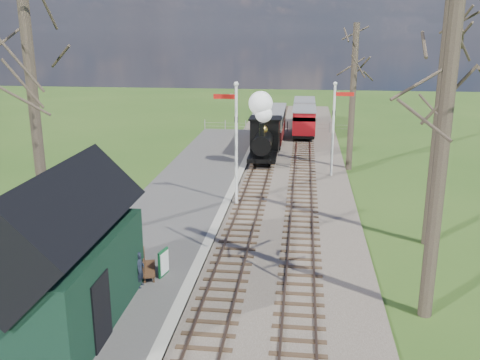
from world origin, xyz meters
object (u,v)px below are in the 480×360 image
object	(u,v)px
semaphore_far	(335,122)
red_carriage_b	(304,111)
coach	(270,124)
person	(140,269)
semaphore_near	(235,135)
bench	(146,265)
red_carriage_a	(304,121)
station_shed	(61,258)
locomotive	(264,132)
sign_board	(164,263)

from	to	relation	value
semaphore_far	red_carriage_b	distance (m)	17.55
coach	person	world-z (taller)	coach
semaphore_near	bench	world-z (taller)	semaphore_near
red_carriage_a	bench	size ratio (longest dim) A/B	3.14
station_shed	semaphore_far	distance (m)	20.01
semaphore_far	coach	xyz separation A→B (m)	(-4.37, 8.77, -1.75)
bench	coach	bearing A→B (deg)	83.13
bench	person	xyz separation A→B (m)	(0.04, -0.87, 0.25)
semaphore_near	red_carriage_b	size ratio (longest dim) A/B	1.34
semaphore_far	locomotive	distance (m)	5.28
semaphore_near	person	xyz separation A→B (m)	(-2.01, -9.56, -2.79)
semaphore_near	red_carriage_b	distance (m)	23.69
coach	locomotive	bearing A→B (deg)	-90.11
locomotive	bench	world-z (taller)	locomotive
locomotive	red_carriage_a	bearing A→B (deg)	74.05
semaphore_near	locomotive	world-z (taller)	semaphore_near
semaphore_near	coach	size ratio (longest dim) A/B	0.81
sign_board	person	xyz separation A→B (m)	(-0.57, -0.93, 0.15)
sign_board	bench	world-z (taller)	sign_board
coach	person	xyz separation A→B (m)	(-2.78, -24.33, -0.77)
semaphore_far	sign_board	size ratio (longest dim) A/B	5.91
semaphore_near	red_carriage_a	world-z (taller)	semaphore_near
red_carriage_b	sign_board	distance (m)	32.34
semaphore_near	semaphore_far	distance (m)	7.91
locomotive	red_carriage_b	world-z (taller)	locomotive
red_carriage_b	person	distance (m)	33.35
locomotive	red_carriage_a	size ratio (longest dim) A/B	1.03
red_carriage_a	sign_board	bearing A→B (deg)	-100.30
locomotive	coach	distance (m)	6.10
semaphore_far	coach	world-z (taller)	semaphore_far
coach	red_carriage_b	bearing A→B (deg)	73.12
semaphore_far	red_carriage_a	size ratio (longest dim) A/B	1.23
station_shed	bench	xyz separation A→B (m)	(1.47, 3.31, -1.69)
sign_board	red_carriage_a	bearing A→B (deg)	79.70
semaphore_near	locomotive	bearing A→B (deg)	85.03
red_carriage_a	bench	distance (m)	27.09
red_carriage_b	semaphore_far	bearing A→B (deg)	-84.16
locomotive	person	size ratio (longest dim) A/B	3.78
station_shed	person	world-z (taller)	station_shed
station_shed	red_carriage_b	size ratio (longest dim) A/B	1.36
semaphore_far	red_carriage_a	xyz separation A→B (m)	(-1.77, 11.85, -1.97)
coach	red_carriage_a	world-z (taller)	coach
locomotive	sign_board	distance (m)	17.54
bench	person	bearing A→B (deg)	-87.17
bench	person	distance (m)	0.91
coach	person	bearing A→B (deg)	-96.53
sign_board	coach	bearing A→B (deg)	84.61
semaphore_far	sign_board	world-z (taller)	semaphore_far
red_carriage_a	sign_board	distance (m)	26.91
semaphore_far	locomotive	size ratio (longest dim) A/B	1.20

